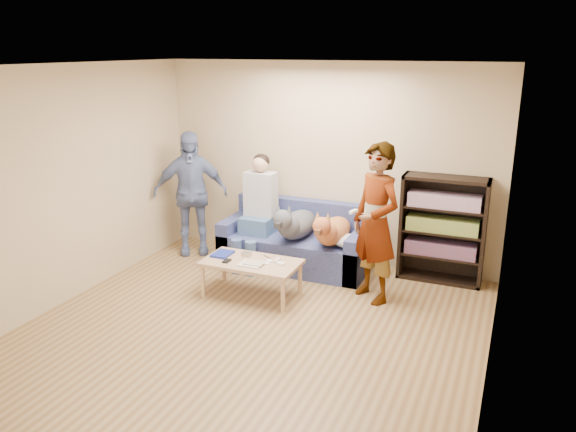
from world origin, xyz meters
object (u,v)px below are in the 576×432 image
at_px(notebook_blue, 223,254).
at_px(dog_gray, 295,224).
at_px(person_standing_left, 190,193).
at_px(dog_tan, 332,231).
at_px(bookshelf, 443,227).
at_px(sofa, 297,245).
at_px(coffee_table, 251,265).
at_px(person_standing_right, 376,223).
at_px(person_seated, 258,207).
at_px(camera_silver, 247,254).

height_order(notebook_blue, dog_gray, dog_gray).
distance_m(person_standing_left, dog_tan, 2.08).
xyz_separation_m(dog_gray, bookshelf, (1.75, 0.41, 0.06)).
bearing_deg(bookshelf, notebook_blue, -151.49).
relative_size(notebook_blue, dog_tan, 0.23).
xyz_separation_m(sofa, coffee_table, (-0.13, -1.08, 0.09)).
bearing_deg(notebook_blue, person_standing_right, 13.44).
relative_size(sofa, bookshelf, 1.46).
distance_m(person_standing_right, dog_gray, 1.25).
relative_size(dog_gray, coffee_table, 1.12).
bearing_deg(dog_gray, person_seated, 174.70).
height_order(person_seated, dog_gray, person_seated).
height_order(person_standing_right, person_seated, person_standing_right).
xyz_separation_m(person_standing_right, dog_gray, (-1.14, 0.44, -0.28)).
height_order(notebook_blue, bookshelf, bookshelf).
distance_m(person_standing_right, dog_tan, 0.81).
xyz_separation_m(person_standing_left, notebook_blue, (0.99, -0.92, -0.42)).
bearing_deg(sofa, notebook_blue, -117.11).
distance_m(dog_gray, coffee_table, 0.95).
xyz_separation_m(dog_gray, dog_tan, (0.50, -0.04, -0.01)).
xyz_separation_m(person_seated, bookshelf, (2.30, 0.36, -0.09)).
relative_size(dog_tan, bookshelf, 0.88).
distance_m(person_standing_right, person_standing_left, 2.75).
xyz_separation_m(person_standing_left, dog_tan, (2.06, -0.10, -0.24)).
height_order(person_seated, bookshelf, person_seated).
distance_m(person_standing_right, bookshelf, 1.08).
bearing_deg(notebook_blue, person_standing_left, 137.30).
relative_size(camera_silver, bookshelf, 0.08).
bearing_deg(person_seated, person_standing_left, 179.26).
relative_size(person_standing_right, camera_silver, 16.32).
height_order(person_standing_left, dog_gray, person_standing_left).
height_order(person_standing_left, sofa, person_standing_left).
bearing_deg(dog_gray, person_standing_right, -21.35).
xyz_separation_m(dog_gray, coffee_table, (-0.17, -0.90, -0.25)).
bearing_deg(coffee_table, sofa, 83.27).
bearing_deg(coffee_table, person_standing_right, 19.30).
relative_size(person_seated, coffee_table, 1.34).
relative_size(person_standing_left, person_seated, 1.16).
xyz_separation_m(person_standing_left, person_seated, (1.02, -0.01, -0.08)).
xyz_separation_m(person_standing_right, dog_tan, (-0.64, 0.40, -0.29)).
bearing_deg(dog_tan, camera_silver, -136.77).
bearing_deg(sofa, dog_tan, -21.85).
bearing_deg(sofa, bookshelf, 7.40).
xyz_separation_m(camera_silver, coffee_table, (0.12, -0.12, -0.07)).
distance_m(notebook_blue, person_seated, 0.97).
relative_size(person_standing_right, sofa, 0.94).
bearing_deg(dog_gray, bookshelf, 13.20).
distance_m(sofa, coffee_table, 1.09).
relative_size(person_standing_right, dog_gray, 1.45).
distance_m(person_standing_left, sofa, 1.63).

